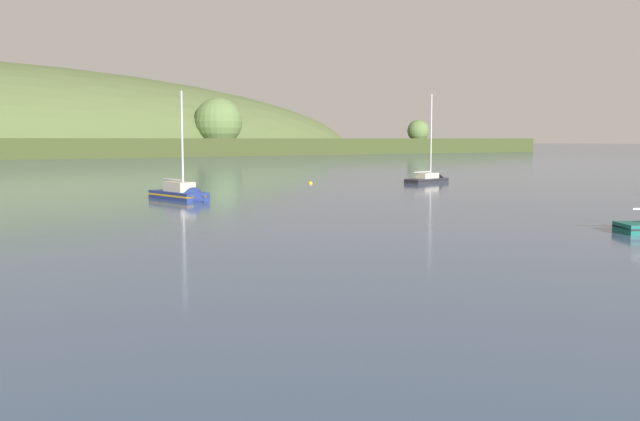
# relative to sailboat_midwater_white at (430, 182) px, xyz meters

# --- Properties ---
(sailboat_midwater_white) EXTENTS (7.02, 3.31, 11.27)m
(sailboat_midwater_white) POSITION_rel_sailboat_midwater_white_xyz_m (0.00, 0.00, 0.00)
(sailboat_midwater_white) COLOR #232328
(sailboat_midwater_white) RESTS_ON ground
(sailboat_outer_reach) EXTENTS (3.14, 7.26, 10.00)m
(sailboat_outer_reach) POSITION_rel_sailboat_midwater_white_xyz_m (-33.90, -6.81, 0.15)
(sailboat_outer_reach) COLOR navy
(sailboat_outer_reach) RESTS_ON ground
(mooring_buoy_midchannel) EXTENTS (0.47, 0.47, 0.55)m
(mooring_buoy_midchannel) POSITION_rel_sailboat_midwater_white_xyz_m (-12.61, 6.42, -0.12)
(mooring_buoy_midchannel) COLOR yellow
(mooring_buoy_midchannel) RESTS_ON ground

